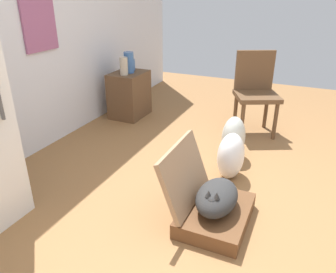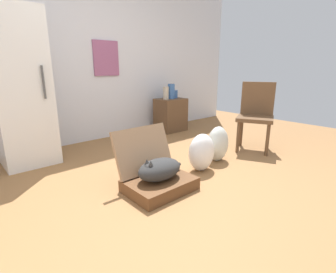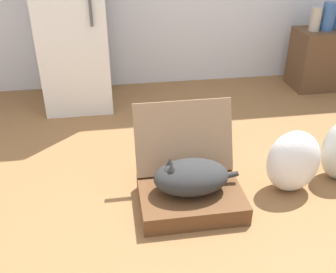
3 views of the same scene
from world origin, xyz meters
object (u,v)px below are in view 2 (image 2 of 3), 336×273
Objects in this scene: side_table at (171,115)px; chair at (256,114)px; cat at (159,169)px; plastic_bag_white at (202,152)px; refrigerator at (20,90)px; vase_tall at (166,93)px; vase_round at (171,91)px; suitcase_base at (160,185)px; plastic_bag_clear at (218,144)px; vase_short at (174,94)px.

chair reaches higher than side_table.
cat is at bearing -113.03° from chair.
chair reaches higher than plastic_bag_white.
vase_tall is (2.21, 0.03, -0.18)m from refrigerator.
side_table is 0.42m from vase_round.
suitcase_base is at bearing -113.01° from chair.
chair is at bearing -84.57° from vase_round.
vase_tall is (0.48, 1.50, 0.47)m from plastic_bag_clear.
chair is at bearing 1.29° from plastic_bag_white.
side_table is at bearing 1.23° from refrigerator.
vase_short is 0.15× the size of chair.
plastic_bag_clear is at bearing -111.91° from vase_round.
cat is at bearing -172.49° from plastic_bag_clear.
plastic_bag_clear reaches higher than suitcase_base.
suitcase_base is 0.67m from plastic_bag_white.
plastic_bag_clear is 0.74× the size of side_table.
plastic_bag_clear is 2.36m from refrigerator.
vase_short is at bearing 17.96° from side_table.
vase_short is (0.73, 1.56, 0.43)m from plastic_bag_clear.
refrigerator is at bearing 113.41° from cat.
plastic_bag_clear is 0.47× the size of chair.
vase_tall reaches higher than plastic_bag_clear.
suitcase_base is at bearing -172.44° from plastic_bag_clear.
plastic_bag_white is 0.72× the size of side_table.
plastic_bag_clear reaches higher than plastic_bag_white.
suitcase_base is at bearing -4.61° from cat.
vase_round is (0.60, 1.50, 0.49)m from plastic_bag_clear.
vase_tall is 1.56× the size of vase_short.
chair reaches higher than vase_tall.
cat is 2.37m from vase_round.
plastic_bag_clear is 1.69m from vase_round.
vase_tall is at bearing 72.28° from plastic_bag_clear.
vase_round is (0.98, 1.57, 0.50)m from plastic_bag_white.
vase_round reaches higher than side_table.
refrigerator is 6.77× the size of vase_round.
plastic_bag_white is 1.92m from vase_round.
vase_tall is (0.86, 1.57, 0.47)m from plastic_bag_white.
refrigerator is at bearing -147.34° from chair.
refrigerator is at bearing -179.16° from vase_round.
cat is 1.25× the size of plastic_bag_white.
refrigerator is at bearing -177.89° from vase_short.
plastic_bag_white is 1.87m from side_table.
cat reaches higher than suitcase_base.
cat is at bearing -174.23° from plastic_bag_white.
chair is (1.13, 0.03, 0.29)m from plastic_bag_white.
suitcase_base is at bearing -134.93° from vase_round.
vase_tall is at bearing 47.32° from suitcase_base.
vase_round is (1.63, 1.64, 0.65)m from suitcase_base.
vase_round is at bearing 58.03° from plastic_bag_white.
plastic_bag_clear is (1.03, 0.14, 0.16)m from suitcase_base.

